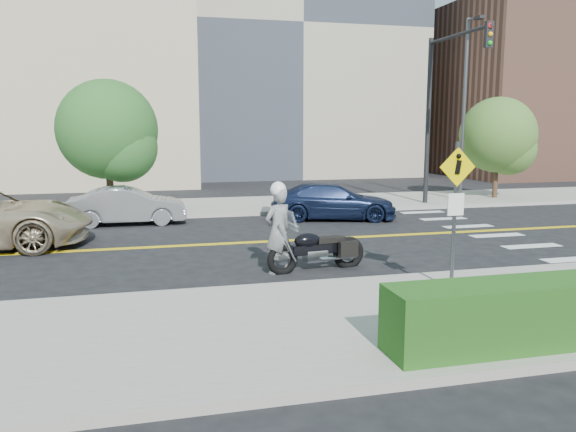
# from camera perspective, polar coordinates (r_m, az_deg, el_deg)

# --- Properties ---
(ground_plane) EXTENTS (120.00, 120.00, 0.00)m
(ground_plane) POSITION_cam_1_polar(r_m,az_deg,el_deg) (16.79, -7.63, -2.87)
(ground_plane) COLOR black
(ground_plane) RESTS_ON ground
(sidewalk_near) EXTENTS (60.00, 5.00, 0.15)m
(sidewalk_near) POSITION_cam_1_polar(r_m,az_deg,el_deg) (9.62, -2.60, -11.42)
(sidewalk_near) COLOR #9E9B91
(sidewalk_near) RESTS_ON ground_plane
(sidewalk_far) EXTENTS (60.00, 5.00, 0.15)m
(sidewalk_far) POSITION_cam_1_polar(r_m,az_deg,el_deg) (24.14, -9.59, 0.89)
(sidewalk_far) COLOR #9E9B91
(sidewalk_far) RESTS_ON ground_plane
(building_mid) EXTENTS (18.00, 14.00, 20.00)m
(building_mid) POSITION_cam_1_polar(r_m,az_deg,el_deg) (43.94, -0.95, 17.60)
(building_mid) COLOR #A39984
(building_mid) RESTS_ON ground_plane
(building_right) EXTENTS (14.00, 12.00, 12.00)m
(building_right) POSITION_cam_1_polar(r_m,az_deg,el_deg) (45.79, 23.95, 11.46)
(building_right) COLOR #8C5947
(building_right) RESTS_ON ground_plane
(lamp_post) EXTENTS (0.16, 0.16, 8.00)m
(lamp_post) POSITION_cam_1_polar(r_m,az_deg,el_deg) (26.67, 17.44, 10.14)
(lamp_post) COLOR #4C4C51
(lamp_post) RESTS_ON sidewalk_far
(traffic_light) EXTENTS (0.28, 4.50, 7.00)m
(traffic_light) POSITION_cam_1_polar(r_m,az_deg,el_deg) (24.46, 15.16, 11.61)
(traffic_light) COLOR black
(traffic_light) RESTS_ON sidewalk_far
(pedestrian_sign) EXTENTS (0.78, 0.08, 3.00)m
(pedestrian_sign) POSITION_cam_1_polar(r_m,az_deg,el_deg) (11.75, 16.64, 1.44)
(pedestrian_sign) COLOR #4C4C51
(pedestrian_sign) RESTS_ON sidewalk_near
(motorcyclist) EXTENTS (0.89, 0.79, 2.19)m
(motorcyclist) POSITION_cam_1_polar(r_m,az_deg,el_deg) (13.17, -1.00, -1.24)
(motorcyclist) COLOR #BABAC0
(motorcyclist) RESTS_ON ground
(motorcycle) EXTENTS (2.56, 1.14, 1.50)m
(motorcycle) POSITION_cam_1_polar(r_m,az_deg,el_deg) (13.54, 3.00, -2.41)
(motorcycle) COLOR black
(motorcycle) RESTS_ON ground
(parked_car_silver) EXTENTS (4.08, 1.45, 1.34)m
(parked_car_silver) POSITION_cam_1_polar(r_m,az_deg,el_deg) (20.74, -15.97, 1.01)
(parked_car_silver) COLOR #929399
(parked_car_silver) RESTS_ON ground
(parked_car_blue) EXTENTS (5.02, 3.00, 1.36)m
(parked_car_blue) POSITION_cam_1_polar(r_m,az_deg,el_deg) (21.14, 4.59, 1.50)
(parked_car_blue) COLOR #162143
(parked_car_blue) RESTS_ON ground
(tree_far_a) EXTENTS (3.86, 3.86, 5.28)m
(tree_far_a) POSITION_cam_1_polar(r_m,az_deg,el_deg) (23.12, -17.89, 8.35)
(tree_far_a) COLOR #382619
(tree_far_a) RESTS_ON ground
(tree_far_b) EXTENTS (3.49, 3.49, 4.83)m
(tree_far_b) POSITION_cam_1_polar(r_m,az_deg,el_deg) (28.07, 20.54, 7.71)
(tree_far_b) COLOR #382619
(tree_far_b) RESTS_ON ground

